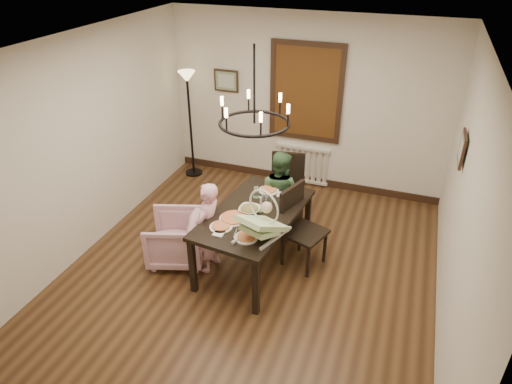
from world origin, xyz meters
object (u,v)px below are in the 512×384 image
Objects in this scene: chair_far at (286,192)px; elderly_woman at (209,235)px; armchair at (176,238)px; drinking_glass at (264,200)px; baby_bouncer at (262,222)px; chair_right at (305,228)px; dining_table at (255,218)px; floor_lamp at (191,126)px; seated_man at (279,200)px.

chair_far is 1.42m from elderly_woman.
armchair is 5.22× the size of drinking_glass.
baby_bouncer is (1.25, -0.20, 0.66)m from armchair.
chair_right is 1.50× the size of armchair.
dining_table is 2.79m from floor_lamp.
chair_right reaches higher than dining_table.
armchair is 0.71× the size of elderly_woman.
floor_lamp reaches higher than chair_far.
baby_bouncer is at bearing 172.90° from chair_right.
armchair is at bearing -139.70° from chair_far.
drinking_glass is 2.68m from floor_lamp.
elderly_woman is (0.48, -0.01, 0.18)m from armchair.
baby_bouncer is 4.34× the size of drinking_glass.
floor_lamp is at bearing 73.59° from chair_right.
dining_table is 1.66× the size of chair_right.
chair_right is at bearing 88.82° from armchair.
armchair is 0.51m from elderly_woman.
chair_far is 0.99× the size of chair_right.
chair_far reaches higher than drinking_glass.
elderly_woman is (-1.11, -0.48, -0.04)m from chair_right.
dining_table is 0.26m from drinking_glass.
drinking_glass reaches higher than armchair.
baby_bouncer is at bearing -49.11° from floor_lamp.
floor_lamp reaches higher than armchair.
dining_table is at bearing -46.97° from floor_lamp.
chair_right is at bearing 2.86° from drinking_glass.
chair_right is at bearing 118.96° from elderly_woman.
floor_lamp is (-0.90, 2.28, 0.57)m from armchair.
chair_far is at bearing -26.81° from floor_lamp.
armchair is 0.40× the size of floor_lamp.
elderly_woman is 0.93m from baby_bouncer.
floor_lamp is at bearing -176.26° from armchair.
chair_right is (0.49, -0.80, 0.00)m from chair_far.
chair_far is at bearing 159.75° from elderly_woman.
baby_bouncer is at bearing -93.11° from chair_far.
floor_lamp is at bearing 139.92° from dining_table.
baby_bouncer reaches higher than elderly_woman.
seated_man is 0.69m from drinking_glass.
chair_right reaches higher than drinking_glass.
elderly_woman is 0.82m from drinking_glass.
elderly_woman is 7.32× the size of drinking_glass.
chair_right is at bearing -67.33° from chair_far.
chair_far is at bearing 121.48° from armchair.
armchair is at bearing -156.91° from drinking_glass.
dining_table is at bearing 97.52° from seated_man.
seated_man is at bearing 61.77° from chair_right.
drinking_glass is at bearing 127.16° from baby_bouncer.
baby_bouncer is (0.25, -0.45, 0.28)m from dining_table.
baby_bouncer is (0.15, -1.47, 0.45)m from chair_far.
dining_table is at bearing -107.08° from drinking_glass.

